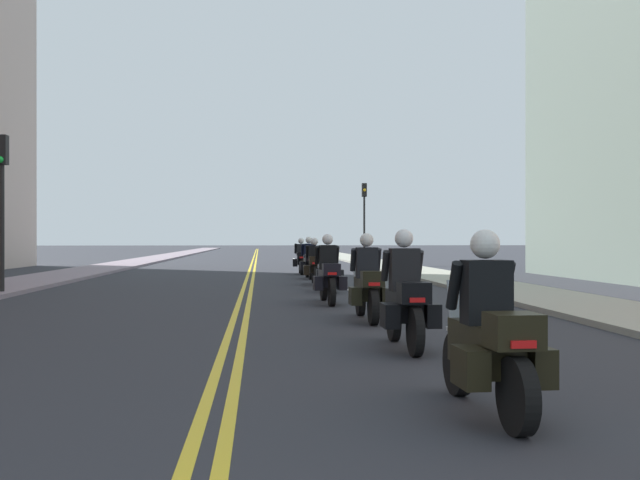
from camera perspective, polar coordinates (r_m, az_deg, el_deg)
name	(u,v)px	position (r m, az deg, el deg)	size (l,w,h in m)	color
ground_plane	(254,262)	(48.92, -5.24, -1.73)	(264.00, 264.00, 0.00)	#2C2D34
sidewalk_left	(140,261)	(49.55, -14.01, -1.64)	(2.77, 144.00, 0.12)	gray
sidewalk_right	(365,261)	(49.44, 3.56, -1.65)	(2.77, 144.00, 0.12)	#9E9E8F
centreline_yellow_inner	(252,262)	(48.92, -5.38, -1.73)	(0.12, 132.00, 0.01)	yellow
centreline_yellow_outer	(256,262)	(48.92, -5.09, -1.73)	(0.12, 132.00, 0.01)	yellow
lane_dashes_white	(325,276)	(30.05, 0.38, -2.85)	(0.14, 56.40, 0.01)	silver
motorcycle_0	(489,341)	(6.46, 13.20, -7.80)	(0.78, 2.10, 1.62)	black
motorcycle_1	(405,301)	(10.11, 6.76, -4.79)	(0.76, 2.11, 1.67)	black
motorcycle_2	(367,286)	(13.57, 3.77, -3.64)	(0.76, 2.28, 1.65)	black
motorcycle_3	(328,276)	(17.14, 0.64, -2.83)	(0.77, 2.29, 1.66)	black
motorcycle_4	(329,269)	(20.99, 0.68, -2.31)	(0.76, 2.22, 1.63)	black
motorcycle_5	(314,265)	(24.27, -0.44, -2.00)	(0.77, 2.12, 1.59)	black
motorcycle_6	(309,262)	(27.98, -0.87, -1.71)	(0.77, 2.22, 1.63)	black
motorcycle_7	(301,259)	(31.57, -1.49, -1.54)	(0.77, 2.27, 1.60)	black
traffic_light_near	(2,185)	(21.38, -23.81, 4.03)	(0.28, 0.38, 4.35)	black
traffic_light_far	(364,209)	(42.90, 3.51, 2.48)	(0.28, 0.38, 4.85)	black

